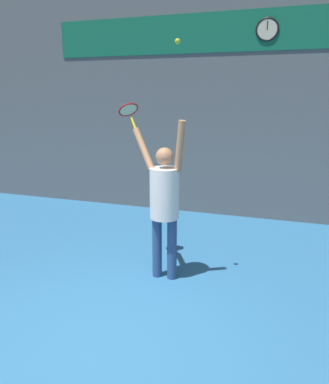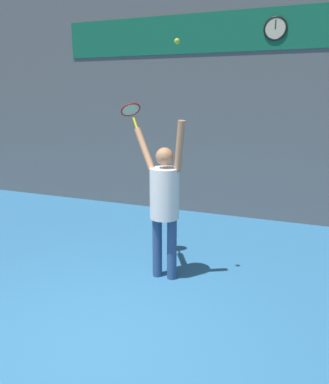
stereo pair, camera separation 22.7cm
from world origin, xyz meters
name	(u,v)px [view 1 (the left image)]	position (x,y,z in m)	size (l,w,h in m)	color
ground_plane	(94,357)	(0.00, 0.00, 0.00)	(18.00, 18.00, 0.00)	teal
back_wall	(208,92)	(0.00, 4.87, 2.50)	(18.00, 0.10, 5.00)	slate
sponsor_banner	(209,33)	(0.00, 4.81, 3.59)	(6.46, 0.02, 0.72)	#146B4C
scoreboard_clock	(267,29)	(1.07, 4.79, 3.59)	(0.42, 0.04, 0.42)	beige
tennis_player	(164,198)	(0.11, 1.78, 1.12)	(0.87, 0.52, 2.14)	#2D4C7F
tennis_racket	(129,111)	(-0.54, 2.17, 2.22)	(0.37, 0.37, 0.36)	yellow
tennis_ball	(178,41)	(0.31, 1.68, 3.03)	(0.06, 0.06, 0.06)	#CCDB2D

